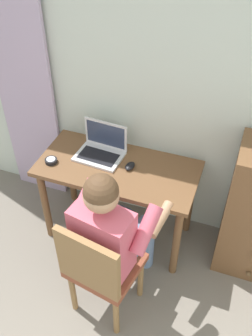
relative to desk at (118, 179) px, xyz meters
name	(u,v)px	position (x,y,z in m)	size (l,w,h in m)	color
wall_back	(184,87)	(0.35, 0.35, 0.65)	(4.80, 0.05, 2.50)	silver
curtain_panel	(23,79)	(-0.88, 0.28, 0.52)	(0.49, 0.03, 2.24)	#B29EBC
desk	(118,179)	(0.00, 0.00, 0.00)	(1.16, 0.56, 0.72)	brown
chair	(99,268)	(0.14, -0.69, -0.11)	(0.48, 0.47, 0.88)	brown
person_seated	(114,229)	(0.17, -0.51, 0.07)	(0.60, 0.63, 1.20)	#6B84AD
laptop	(101,149)	(-0.16, 0.09, 0.17)	(0.36, 0.27, 0.24)	silver
computer_mouse	(130,166)	(0.09, 0.02, 0.13)	(0.06, 0.10, 0.03)	black
desk_clock	(51,161)	(-0.47, -0.12, 0.13)	(0.09, 0.09, 0.03)	black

